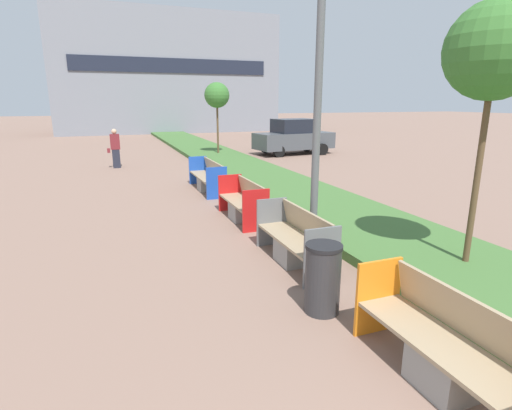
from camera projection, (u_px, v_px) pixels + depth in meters
planter_grass_strip at (283, 187)px, 12.78m from camera, size 2.80×120.00×0.18m
building_backdrop at (167, 75)px, 37.16m from camera, size 19.58×7.30×10.35m
bench_orange_frame at (450, 354)px, 3.89m from camera, size 0.65×2.20×0.94m
bench_grey_frame at (295, 243)px, 6.97m from camera, size 0.65×2.01×0.94m
bench_red_frame at (243, 205)px, 9.51m from camera, size 0.65×1.94×0.94m
bench_blue_frame at (208, 179)px, 12.66m from camera, size 0.65×2.48×0.94m
litter_bin at (323, 278)px, 5.30m from camera, size 0.49×0.49×0.96m
sapling_tree_near at (495, 52)px, 5.83m from camera, size 1.45×1.45×4.21m
sapling_tree_far at (217, 96)px, 19.93m from camera, size 1.25×1.25×3.69m
pedestrian_walking at (115, 148)px, 16.89m from camera, size 0.53×0.24×1.65m
parked_car_distant at (294, 137)px, 21.36m from camera, size 4.36×2.18×1.86m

